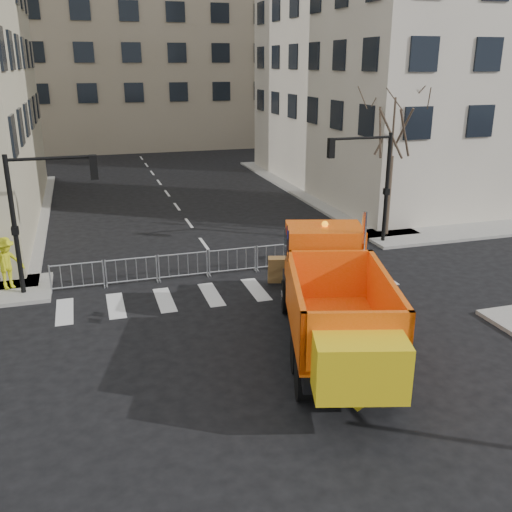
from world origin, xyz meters
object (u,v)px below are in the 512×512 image
object	(u,v)px
plow_truck	(333,298)
cop_b	(336,269)
worker	(6,263)
cop_c	(328,272)
newspaper_box	(313,247)
cop_a	(337,256)

from	to	relation	value
plow_truck	cop_b	xyz separation A→B (m)	(2.28, 4.70, -0.97)
plow_truck	worker	distance (m)	12.89
cop_c	worker	world-z (taller)	worker
plow_truck	cop_c	size ratio (longest dim) A/B	6.20
cop_b	cop_c	distance (m)	0.54
cop_b	worker	size ratio (longest dim) A/B	0.82
plow_truck	cop_b	distance (m)	5.31
cop_c	newspaper_box	distance (m)	3.62
cop_b	cop_a	bearing A→B (deg)	-119.89
cop_c	newspaper_box	bearing A→B (deg)	-141.38
cop_a	cop_c	bearing A→B (deg)	34.57
newspaper_box	cop_c	bearing A→B (deg)	-124.83
cop_a	cop_b	distance (m)	1.56
plow_truck	worker	size ratio (longest dim) A/B	5.28
cop_b	worker	world-z (taller)	worker
cop_c	newspaper_box	world-z (taller)	cop_c
worker	cop_a	bearing A→B (deg)	-37.05
plow_truck	worker	bearing A→B (deg)	66.48
cop_a	worker	bearing A→B (deg)	-30.84
cop_c	cop_a	bearing A→B (deg)	-161.87
plow_truck	cop_c	distance (m)	4.86
cop_c	newspaper_box	size ratio (longest dim) A/B	1.60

